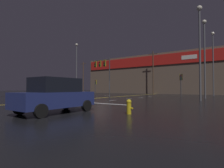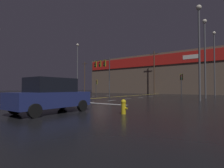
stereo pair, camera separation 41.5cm
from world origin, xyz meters
name	(u,v)px [view 1 (the left image)]	position (x,y,z in m)	size (l,w,h in m)	color
ground_plane	(102,98)	(0.00, 0.00, 0.00)	(200.00, 200.00, 0.00)	black
road_markings	(100,98)	(0.74, -1.25, 0.00)	(12.81, 60.00, 0.01)	gold
traffic_signal_median	(102,67)	(-1.06, 1.53, 4.62)	(3.22, 0.36, 5.91)	#38383D
traffic_signal_corner_northeast	(181,80)	(8.62, 9.03, 2.63)	(0.42, 0.36, 3.58)	#38383D
traffic_signal_corner_northwest	(96,84)	(-8.69, 9.11, 2.32)	(0.42, 0.36, 3.17)	#38383D
streetlight_near_left	(200,40)	(12.39, 0.89, 6.40)	(0.56, 0.56, 10.12)	#59595E
streetlight_near_right	(213,56)	(12.52, 15.85, 7.05)	(0.56, 0.56, 11.32)	#59595E
streetlight_median_approach	(205,49)	(12.21, 6.59, 6.61)	(0.56, 0.56, 10.51)	#59595E
streetlight_far_right	(77,63)	(-12.57, 7.35, 6.94)	(0.56, 0.56, 11.12)	#59595E
fire_hydrant	(129,106)	(10.70, -11.55, 0.40)	(0.35, 0.26, 0.76)	gold
parked_car	(56,95)	(7.17, -13.36, 0.95)	(2.06, 4.32, 1.88)	navy
building_backdrop	(163,75)	(0.00, 26.98, 5.02)	(42.94, 10.23, 10.01)	brown
utility_pole_row	(154,72)	(0.03, 20.23, 5.24)	(46.55, 0.26, 10.42)	#4C3828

